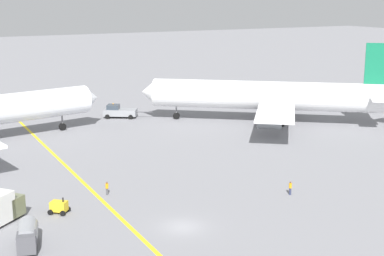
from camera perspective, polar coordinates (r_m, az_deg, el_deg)
ground_plane at (r=61.95m, az=-0.96°, el=-9.78°), size 600.00×600.00×0.00m
taxiway_stripe at (r=68.77m, az=-8.47°, el=-7.55°), size 1.17×120.00×0.01m
airliner_being_pushed at (r=110.96m, az=7.58°, el=3.17°), size 42.43×36.63×15.51m
pushback_tug at (r=116.06m, az=-7.22°, el=1.64°), size 9.06×6.45×2.92m
gse_fuel_bowser_stubby at (r=58.85m, az=-16.04°, el=-10.19°), size 3.06×5.22×2.40m
gse_gpu_cart_small at (r=66.99m, az=-13.06°, el=-7.60°), size 2.64×2.58×1.90m
ground_crew_marshaller_foreground at (r=72.07m, az=9.73°, el=-5.86°), size 0.36×0.36×1.73m
ground_crew_wing_walker_right at (r=71.79m, az=-8.43°, el=-5.91°), size 0.36×0.36×1.68m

